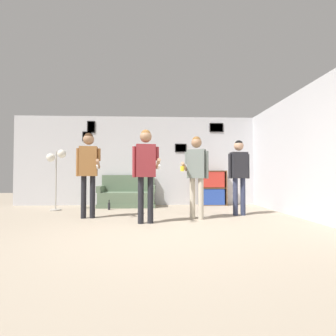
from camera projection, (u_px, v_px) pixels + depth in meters
The scene contains 12 objects.
ground_plane at pixel (154, 236), 3.83m from camera, with size 20.00×20.00×0.00m, color gray.
wall_back at pixel (155, 160), 8.02m from camera, with size 8.47×0.08×2.70m.
wall_right at pixel (287, 156), 6.07m from camera, with size 0.06×6.53×2.70m.
couch at pixel (127, 196), 7.54m from camera, with size 1.61×0.80×0.91m.
bookshelf at pixel (213, 188), 7.86m from camera, with size 0.82×0.30×1.04m.
floor_lamp at pixel (56, 162), 6.74m from camera, with size 0.50×0.28×1.56m.
person_player_foreground_left at pixel (88, 165), 5.50m from camera, with size 0.53×0.46×1.79m.
person_player_foreground_center at pixel (146, 165), 4.90m from camera, with size 0.53×0.45×1.76m.
person_watcher_holding_cup at pixel (196, 168), 5.38m from camera, with size 0.58×0.37×1.70m.
person_spectator_near_bookshelf at pixel (239, 169), 5.89m from camera, with size 0.50×0.24×1.69m.
bottle_on_floor at pixel (109, 206), 6.83m from camera, with size 0.06×0.06×0.26m.
drinking_cup at pixel (206, 169), 7.86m from camera, with size 0.09×0.09×0.09m.
Camera 1 is at (0.03, -3.87, 0.89)m, focal length 28.00 mm.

